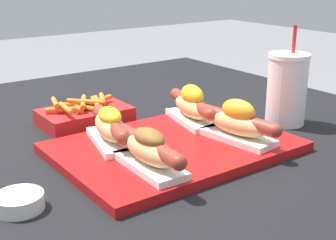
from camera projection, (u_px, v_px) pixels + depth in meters
serving_tray at (174, 147)px, 0.89m from camera, size 0.44×0.31×0.02m
hot_dog_0 at (149, 150)px, 0.77m from camera, size 0.06×0.19×0.07m
hot_dog_1 at (238, 122)px, 0.89m from camera, size 0.08×0.19×0.08m
hot_dog_2 at (110, 127)px, 0.87m from camera, size 0.09×0.19×0.07m
hot_dog_3 at (192, 106)px, 0.99m from camera, size 0.09×0.19×0.08m
sauce_bowl at (19, 201)px, 0.68m from camera, size 0.07×0.07×0.02m
drink_cup at (287, 89)px, 1.03m from camera, size 0.09×0.09×0.22m
fries_basket at (85, 115)px, 1.04m from camera, size 0.19×0.12×0.06m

